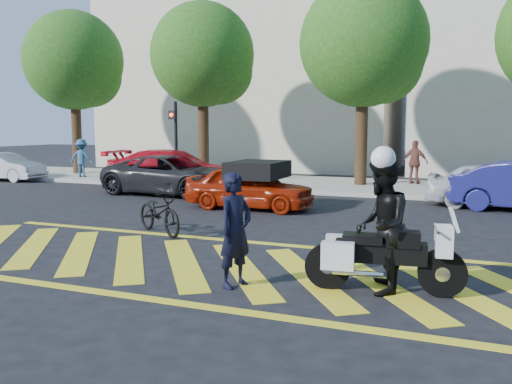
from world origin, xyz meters
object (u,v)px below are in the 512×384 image
at_px(parked_mid_left, 172,175).
at_px(bicycle, 159,212).
at_px(parked_left, 174,170).
at_px(red_convertible, 250,187).
at_px(parked_far_left, 4,167).
at_px(officer_moto, 381,226).
at_px(police_motorcycle, 382,255).
at_px(officer_bike, 235,230).
at_px(parked_mid_right, 497,186).

bearing_deg(parked_mid_left, bicycle, -147.52).
bearing_deg(parked_left, red_convertible, -132.88).
height_order(red_convertible, parked_left, parked_left).
bearing_deg(parked_mid_left, red_convertible, -113.66).
bearing_deg(parked_far_left, parked_left, -94.17).
bearing_deg(officer_moto, police_motorcycle, 64.46).
xyz_separation_m(red_convertible, parked_mid_left, (-3.62, 1.88, 0.05)).
height_order(officer_bike, officer_moto, officer_moto).
relative_size(police_motorcycle, parked_mid_right, 0.58).
bearing_deg(red_convertible, officer_moto, -143.95).
relative_size(officer_bike, parked_mid_right, 0.44).
distance_m(officer_bike, parked_left, 12.24).
height_order(police_motorcycle, red_convertible, red_convertible).
bearing_deg(officer_moto, red_convertible, -151.51).
relative_size(red_convertible, parked_mid_left, 0.76).
distance_m(red_convertible, parked_left, 5.38).
xyz_separation_m(officer_moto, parked_left, (-8.97, 9.52, -0.22)).
distance_m(police_motorcycle, officer_moto, 0.41).
bearing_deg(officer_bike, parked_mid_left, 53.75).
bearing_deg(parked_left, police_motorcycle, -143.09).
bearing_deg(police_motorcycle, parked_left, 125.51).
distance_m(police_motorcycle, parked_left, 13.10).
bearing_deg(parked_far_left, police_motorcycle, -122.63).
relative_size(officer_moto, parked_mid_left, 0.40).
distance_m(bicycle, parked_left, 8.14).
height_order(officer_bike, red_convertible, officer_bike).
distance_m(police_motorcycle, parked_far_left, 19.79).
relative_size(police_motorcycle, parked_left, 0.44).
bearing_deg(parked_left, bicycle, -157.86).
distance_m(officer_bike, red_convertible, 7.35).
distance_m(red_convertible, parked_mid_right, 6.93).
bearing_deg(parked_left, officer_bike, -151.55).
height_order(officer_bike, parked_mid_right, officer_bike).
distance_m(officer_bike, parked_mid_right, 10.26).
xyz_separation_m(officer_bike, red_convertible, (-2.67, 6.84, -0.21)).
height_order(officer_moto, parked_far_left, officer_moto).
xyz_separation_m(officer_moto, parked_far_left, (-17.28, 9.61, -0.36)).
distance_m(parked_far_left, parked_mid_right, 19.02).
relative_size(officer_moto, parked_mid_right, 0.50).
distance_m(police_motorcycle, parked_mid_right, 9.21).
distance_m(officer_bike, parked_far_left, 18.36).
bearing_deg(police_motorcycle, parked_mid_right, 71.47).
bearing_deg(parked_mid_right, red_convertible, 117.37).
bearing_deg(red_convertible, police_motorcycle, -143.88).
xyz_separation_m(police_motorcycle, parked_mid_right, (1.71, 9.05, 0.11)).
bearing_deg(officer_moto, parked_far_left, -126.90).
height_order(officer_bike, parked_mid_left, officer_bike).
relative_size(officer_bike, police_motorcycle, 0.75).
xyz_separation_m(red_convertible, parked_far_left, (-12.63, 3.28, -0.03)).
bearing_deg(officer_moto, officer_bike, -83.17).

